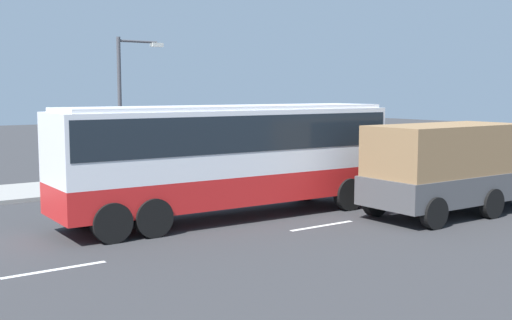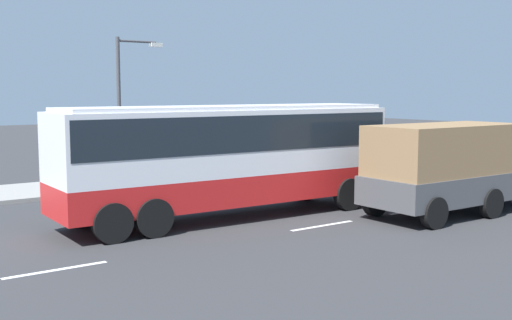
% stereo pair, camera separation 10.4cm
% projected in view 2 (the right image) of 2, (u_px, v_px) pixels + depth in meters
% --- Properties ---
extents(ground_plane, '(120.00, 120.00, 0.00)m').
position_uv_depth(ground_plane, '(208.00, 220.00, 20.00)').
color(ground_plane, '#333335').
extents(sidewalk_curb, '(80.00, 4.00, 0.15)m').
position_uv_depth(sidewalk_curb, '(101.00, 185.00, 26.89)').
color(sidewalk_curb, gray).
rests_on(sidewalk_curb, ground_plane).
extents(lane_centreline, '(24.72, 0.16, 0.01)m').
position_uv_depth(lane_centreline, '(101.00, 262.00, 15.07)').
color(lane_centreline, white).
rests_on(lane_centreline, ground_plane).
extents(coach_bus, '(11.29, 2.97, 3.58)m').
position_uv_depth(coach_bus, '(229.00, 149.00, 20.17)').
color(coach_bus, red).
rests_on(coach_bus, ground_plane).
extents(cargo_truck, '(7.78, 2.73, 2.97)m').
position_uv_depth(cargo_truck, '(463.00, 164.00, 21.15)').
color(cargo_truck, navy).
rests_on(cargo_truck, ground_plane).
extents(car_white_minivan, '(4.64, 1.99, 1.55)m').
position_uv_depth(car_white_minivan, '(380.00, 162.00, 28.90)').
color(car_white_minivan, white).
rests_on(car_white_minivan, ground_plane).
extents(pedestrian_near_curb, '(0.32, 0.32, 1.60)m').
position_uv_depth(pedestrian_near_curb, '(270.00, 151.00, 31.47)').
color(pedestrian_near_curb, brown).
rests_on(pedestrian_near_curb, sidewalk_curb).
extents(street_lamp, '(2.02, 0.24, 6.03)m').
position_uv_depth(street_lamp, '(125.00, 99.00, 25.67)').
color(street_lamp, '#47474C').
rests_on(street_lamp, sidewalk_curb).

